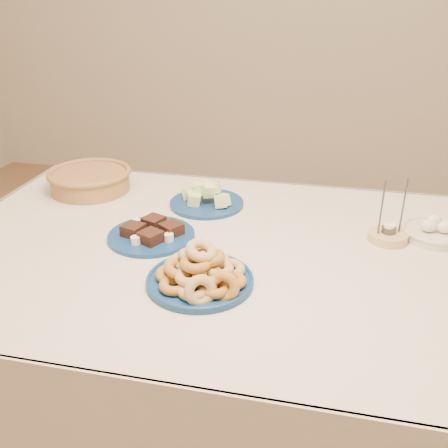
{
  "coord_description": "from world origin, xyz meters",
  "views": [
    {
      "loc": [
        0.26,
        -1.23,
        1.43
      ],
      "look_at": [
        0.0,
        -0.05,
        0.85
      ],
      "focal_mm": 40.0,
      "sensor_mm": 36.0,
      "label": 1
    }
  ],
  "objects_px": {
    "donut_platter": "(201,273)",
    "brownie_plate": "(152,234)",
    "candle_holder": "(388,235)",
    "melon_plate": "(205,199)",
    "dining_table": "(228,280)",
    "wicker_basket": "(90,179)",
    "egg_bowl": "(434,231)"
  },
  "relations": [
    {
      "from": "brownie_plate",
      "to": "candle_holder",
      "type": "distance_m",
      "value": 0.7
    },
    {
      "from": "donut_platter",
      "to": "egg_bowl",
      "type": "height_order",
      "value": "donut_platter"
    },
    {
      "from": "dining_table",
      "to": "candle_holder",
      "type": "xyz_separation_m",
      "value": [
        0.45,
        0.15,
        0.12
      ]
    },
    {
      "from": "dining_table",
      "to": "melon_plate",
      "type": "height_order",
      "value": "melon_plate"
    },
    {
      "from": "wicker_basket",
      "to": "candle_holder",
      "type": "relative_size",
      "value": 1.94
    },
    {
      "from": "donut_platter",
      "to": "wicker_basket",
      "type": "xyz_separation_m",
      "value": [
        -0.56,
        0.53,
        0.01
      ]
    },
    {
      "from": "dining_table",
      "to": "wicker_basket",
      "type": "xyz_separation_m",
      "value": [
        -0.58,
        0.32,
        0.15
      ]
    },
    {
      "from": "dining_table",
      "to": "egg_bowl",
      "type": "distance_m",
      "value": 0.63
    },
    {
      "from": "melon_plate",
      "to": "wicker_basket",
      "type": "distance_m",
      "value": 0.44
    },
    {
      "from": "brownie_plate",
      "to": "candle_holder",
      "type": "xyz_separation_m",
      "value": [
        0.68,
        0.13,
        0.0
      ]
    },
    {
      "from": "donut_platter",
      "to": "wicker_basket",
      "type": "relative_size",
      "value": 0.97
    },
    {
      "from": "dining_table",
      "to": "brownie_plate",
      "type": "distance_m",
      "value": 0.26
    },
    {
      "from": "candle_holder",
      "to": "egg_bowl",
      "type": "height_order",
      "value": "candle_holder"
    },
    {
      "from": "wicker_basket",
      "to": "egg_bowl",
      "type": "height_order",
      "value": "wicker_basket"
    },
    {
      "from": "brownie_plate",
      "to": "egg_bowl",
      "type": "relative_size",
      "value": 1.39
    },
    {
      "from": "brownie_plate",
      "to": "wicker_basket",
      "type": "relative_size",
      "value": 0.88
    },
    {
      "from": "brownie_plate",
      "to": "candle_holder",
      "type": "height_order",
      "value": "candle_holder"
    },
    {
      "from": "melon_plate",
      "to": "brownie_plate",
      "type": "xyz_separation_m",
      "value": [
        -0.09,
        -0.27,
        -0.01
      ]
    },
    {
      "from": "dining_table",
      "to": "wicker_basket",
      "type": "height_order",
      "value": "wicker_basket"
    },
    {
      "from": "dining_table",
      "to": "egg_bowl",
      "type": "bearing_deg",
      "value": 18.76
    },
    {
      "from": "melon_plate",
      "to": "candle_holder",
      "type": "distance_m",
      "value": 0.61
    },
    {
      "from": "dining_table",
      "to": "candle_holder",
      "type": "bearing_deg",
      "value": 18.19
    },
    {
      "from": "candle_holder",
      "to": "dining_table",
      "type": "bearing_deg",
      "value": -161.81
    },
    {
      "from": "donut_platter",
      "to": "brownie_plate",
      "type": "height_order",
      "value": "donut_platter"
    },
    {
      "from": "melon_plate",
      "to": "egg_bowl",
      "type": "bearing_deg",
      "value": -6.59
    },
    {
      "from": "wicker_basket",
      "to": "melon_plate",
      "type": "bearing_deg",
      "value": -5.49
    },
    {
      "from": "brownie_plate",
      "to": "egg_bowl",
      "type": "distance_m",
      "value": 0.84
    },
    {
      "from": "brownie_plate",
      "to": "wicker_basket",
      "type": "bearing_deg",
      "value": 138.1
    },
    {
      "from": "candle_holder",
      "to": "brownie_plate",
      "type": "bearing_deg",
      "value": -168.83
    },
    {
      "from": "brownie_plate",
      "to": "candle_holder",
      "type": "bearing_deg",
      "value": 11.17
    },
    {
      "from": "melon_plate",
      "to": "dining_table",
      "type": "bearing_deg",
      "value": -63.42
    },
    {
      "from": "melon_plate",
      "to": "egg_bowl",
      "type": "height_order",
      "value": "melon_plate"
    }
  ]
}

